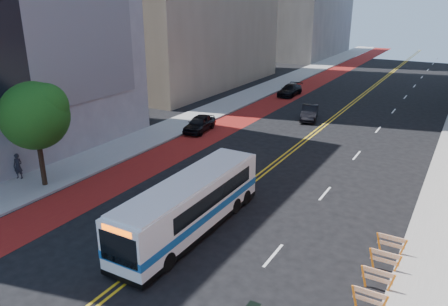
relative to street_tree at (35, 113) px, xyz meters
The scene contains 12 objects.
ground 13.68m from the street_tree, 28.25° to the right, with size 160.00×160.00×0.00m, color black.
sidewalk_left 24.45m from the street_tree, 91.81° to the left, with size 4.00×140.00×0.15m, color gray.
bus_lane_paint 24.66m from the street_tree, 82.53° to the left, with size 3.60×140.00×0.01m, color maroon.
center_line_inner 26.84m from the street_tree, 65.21° to the left, with size 0.14×140.00×0.01m, color gold.
center_line_outer 26.99m from the street_tree, 64.51° to the left, with size 0.14×140.00×0.01m, color gold.
lane_dashes 36.09m from the street_tree, 63.34° to the left, with size 0.14×98.20×0.01m.
street_tree is the anchor object (origin of this frame).
transit_bus 11.83m from the street_tree, ahead, with size 2.36×10.65×2.93m.
car_a 16.01m from the street_tree, 82.77° to the left, with size 1.73×4.29×1.46m, color black.
car_b 26.20m from the street_tree, 68.93° to the left, with size 1.52×4.35×1.43m, color black.
car_c 34.10m from the street_tree, 84.21° to the left, with size 1.91×4.70×1.36m, color black.
pedestrian 4.56m from the street_tree, behind, with size 0.63×0.41×1.73m, color black.
Camera 1 is at (11.67, -10.70, 11.65)m, focal length 35.00 mm.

